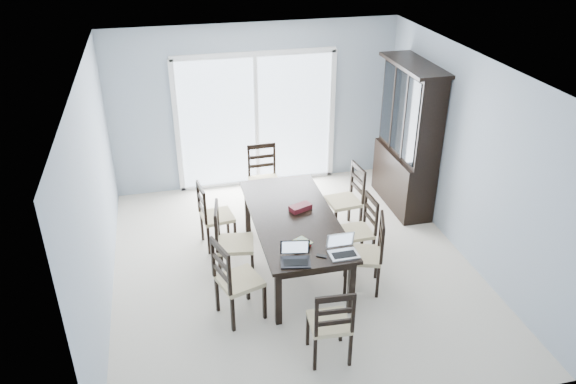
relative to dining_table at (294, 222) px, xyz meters
name	(u,v)px	position (x,y,z in m)	size (l,w,h in m)	color
floor	(294,267)	(0.00, 0.00, -0.67)	(5.00, 5.00, 0.00)	beige
ceiling	(295,68)	(0.00, 0.00, 1.93)	(5.00, 5.00, 0.00)	white
back_wall	(256,107)	(0.00, 2.50, 0.63)	(4.50, 0.02, 2.60)	#93A1AF
wall_left	(95,197)	(-2.25, 0.00, 0.63)	(0.02, 5.00, 2.60)	#93A1AF
wall_right	(467,158)	(2.25, 0.00, 0.63)	(0.02, 5.00, 2.60)	#93A1AF
balcony	(248,160)	(0.00, 3.50, -0.72)	(4.50, 2.00, 0.10)	gray
railing	(238,110)	(0.00, 4.50, -0.12)	(4.50, 0.06, 1.10)	#99999E
dining_table	(294,222)	(0.00, 0.00, 0.00)	(1.00, 2.20, 0.75)	black
china_hutch	(408,139)	(2.02, 1.25, 0.40)	(0.50, 1.38, 2.20)	black
sliding_door	(256,120)	(0.00, 2.48, 0.41)	(2.52, 0.05, 2.18)	silver
chair_left_near	(231,273)	(-0.90, -0.79, -0.06)	(0.56, 0.56, 1.16)	black
chair_left_mid	(227,235)	(-0.83, 0.00, -0.06)	(0.51, 0.50, 1.15)	black
chair_left_far	(210,209)	(-0.96, 0.74, -0.11)	(0.47, 0.46, 1.07)	black
chair_right_near	(371,246)	(0.79, -0.61, -0.08)	(0.54, 0.54, 1.12)	black
chair_right_mid	(363,222)	(0.90, -0.02, -0.12)	(0.42, 0.41, 1.05)	black
chair_right_far	(350,192)	(0.99, 0.73, -0.08)	(0.47, 0.46, 1.12)	black
chair_end_near	(332,318)	(-0.03, -1.69, -0.11)	(0.42, 0.44, 1.06)	black
chair_end_far	(263,171)	(-0.06, 1.64, -0.07)	(0.44, 0.46, 1.15)	black
laptop_dark	(296,259)	(-0.22, -0.96, 0.13)	(0.35, 0.28, 0.22)	black
laptop_silver	(344,251)	(0.33, -0.94, 0.13)	(0.32, 0.23, 0.22)	silver
book_stack	(299,244)	(-0.10, -0.65, 0.10)	(0.31, 0.29, 0.04)	maroon
cell_phone	(322,256)	(0.09, -0.90, 0.08)	(0.11, 0.05, 0.01)	black
game_box	(300,208)	(0.12, 0.14, 0.11)	(0.27, 0.14, 0.07)	#4F0F1F
hot_tub	(215,139)	(-0.57, 3.45, -0.25)	(1.90, 1.77, 0.85)	brown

